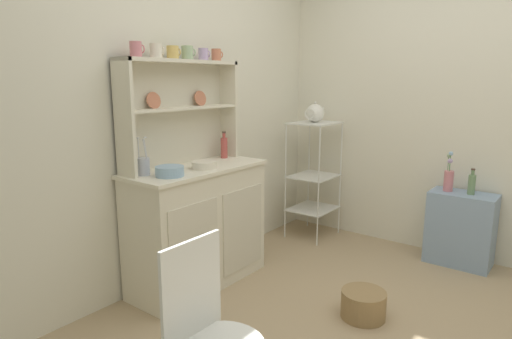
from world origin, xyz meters
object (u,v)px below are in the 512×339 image
Objects in this scene: floor_basket at (363,304)px; flower_vase at (449,178)px; hutch_shelf_unit at (178,105)px; oil_bottle at (472,184)px; hutch_cabinet at (198,225)px; utensil_jar at (143,166)px; bakers_rack at (314,168)px; wire_chair at (207,327)px; porcelain_teapot at (315,113)px; cup_rose_0 at (136,49)px; bowl_mixing_large at (170,171)px; jam_bottle at (224,147)px; side_shelf_blue at (460,229)px.

flower_vase is at bearing -6.45° from floor_basket.
floor_basket is (0.28, -1.30, -1.19)m from hutch_shelf_unit.
hutch_cabinet is at bearing 136.17° from oil_bottle.
hutch_cabinet is at bearing 103.86° from floor_basket.
oil_bottle is (1.89, -1.52, -0.25)m from utensil_jar.
bakers_rack reaches higher than flower_vase.
wire_chair is 2.60m from porcelain_teapot.
cup_rose_0 reaches higher than bakers_rack.
bowl_mixing_large is at bearing 177.72° from bakers_rack.
hutch_shelf_unit reaches higher than jam_bottle.
bowl_mixing_large is at bearing 143.81° from side_shelf_blue.
side_shelf_blue is 2.86× the size of oil_bottle.
utensil_jar is at bearing -119.51° from cup_rose_0.
oil_bottle is at bearing -53.80° from jam_bottle.
bakers_rack is at bearing 96.67° from side_shelf_blue.
hutch_shelf_unit is 0.50m from cup_rose_0.
porcelain_teapot reaches higher than bowl_mixing_large.
floor_basket is (1.28, -0.09, -0.43)m from wire_chair.
oil_bottle is at bearing 0.59° from wire_chair.
cup_rose_0 is at bearing 139.95° from oil_bottle.
hutch_shelf_unit reaches higher than side_shelf_blue.
floor_basket is 1.34× the size of jam_bottle.
utensil_jar is (0.61, 1.13, 0.40)m from wire_chair.
bakers_rack is 4.19× the size of porcelain_teapot.
utensil_jar is at bearing 172.89° from porcelain_teapot.
porcelain_teapot is (1.36, -0.30, -0.12)m from hutch_shelf_unit.
bakers_rack is at bearing 96.43° from oil_bottle.
bakers_rack is 3.90× the size of floor_basket.
side_shelf_blue is 2.84× the size of jam_bottle.
jam_bottle is at bearing 85.16° from floor_basket.
hutch_shelf_unit reaches higher than wire_chair.
utensil_jar is at bearing 172.90° from bakers_rack.
cup_rose_0 reaches higher than hutch_cabinet.
wire_chair is 9.07× the size of cup_rose_0.
hutch_cabinet is 1.80× the size of side_shelf_blue.
bowl_mixing_large is at bearing 146.35° from flower_vase.
floor_basket is 1.50m from jam_bottle.
wire_chair is at bearing -158.83° from porcelain_teapot.
bowl_mixing_large reaches higher than flower_vase.
porcelain_teapot is at bearing 97.39° from flower_vase.
side_shelf_blue is at bearing -37.96° from utensil_jar.
hutch_shelf_unit is at bearing 6.63° from cup_rose_0.
bakers_rack is 1.78m from utensil_jar.
utensil_jar is (-0.38, -0.09, -0.36)m from hutch_shelf_unit.
wire_chair is at bearing -118.47° from utensil_jar.
cup_rose_0 reaches higher than hutch_shelf_unit.
bakers_rack is 1.26× the size of wire_chair.
floor_basket is (-1.22, 0.26, -0.20)m from side_shelf_blue.
bowl_mixing_large is at bearing 142.83° from oil_bottle.
oil_bottle reaches higher than floor_basket.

